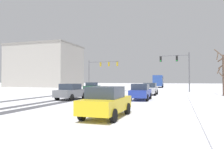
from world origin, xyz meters
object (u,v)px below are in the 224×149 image
car_silver_second (150,89)px  office_building_far_left_block (45,66)px  traffic_signal_near_right (179,64)px  car_yellow_cab_fifth (106,102)px  car_dark_green_lead (92,87)px  car_grey_fourth (71,91)px  traffic_signal_far_left (101,68)px  bare_tree_sidewalk_mid (223,72)px  bus_oncoming (158,80)px  car_blue_third (141,92)px

car_silver_second → office_building_far_left_block: office_building_far_left_block is taller
traffic_signal_near_right → car_yellow_cab_fifth: traffic_signal_near_right is taller
car_dark_green_lead → car_grey_fourth: same height
traffic_signal_far_left → bare_tree_sidewalk_mid: traffic_signal_far_left is taller
car_grey_fourth → traffic_signal_far_left: bearing=103.9°
bare_tree_sidewalk_mid → car_yellow_cab_fifth: bearing=-114.9°
office_building_far_left_block → bare_tree_sidewalk_mid: bearing=-30.5°
traffic_signal_near_right → bus_oncoming: size_ratio=0.59×
traffic_signal_near_right → bare_tree_sidewalk_mid: traffic_signal_near_right is taller
car_yellow_cab_fifth → bare_tree_sidewalk_mid: bearing=65.1°
car_blue_third → bare_tree_sidewalk_mid: bearing=44.2°
bare_tree_sidewalk_mid → car_dark_green_lead: bearing=166.4°
car_dark_green_lead → car_blue_third: same height
traffic_signal_near_right → car_grey_fourth: traffic_signal_near_right is taller
traffic_signal_near_right → traffic_signal_far_left: size_ratio=0.89×
car_silver_second → traffic_signal_near_right: bearing=63.5°
traffic_signal_near_right → office_building_far_left_block: office_building_far_left_block is taller
office_building_far_left_block → bus_oncoming: bearing=9.1°
car_dark_green_lead → car_blue_third: (11.15, -13.66, 0.00)m
traffic_signal_near_right → car_dark_green_lead: size_ratio=1.57×
bus_oncoming → car_yellow_cab_fifth: bearing=-87.5°
traffic_signal_near_right → bare_tree_sidewalk_mid: bearing=-49.8°
car_dark_green_lead → office_building_far_left_block: size_ratio=0.21×
traffic_signal_far_left → car_grey_fourth: traffic_signal_far_left is taller
car_dark_green_lead → bus_oncoming: bearing=71.8°
car_silver_second → bare_tree_sidewalk_mid: 9.42m
car_yellow_cab_fifth → office_building_far_left_block: office_building_far_left_block is taller
car_yellow_cab_fifth → car_silver_second: bearing=90.5°
bus_oncoming → office_building_far_left_block: bearing=-170.9°
traffic_signal_near_right → traffic_signal_far_left: 18.39m
traffic_signal_near_right → car_silver_second: (-3.68, -7.37, -3.77)m
car_silver_second → office_building_far_left_block: bearing=142.7°
traffic_signal_far_left → car_blue_third: (13.06, -23.07, -4.01)m
traffic_signal_far_left → bare_tree_sidewalk_mid: bearing=-32.9°
car_blue_third → bus_oncoming: 41.02m
car_silver_second → bus_oncoming: size_ratio=0.37×
office_building_far_left_block → car_yellow_cab_fifth: bearing=-51.6°
car_grey_fourth → car_yellow_cab_fifth: size_ratio=1.01×
bus_oncoming → office_building_far_left_block: size_ratio=0.55×
traffic_signal_far_left → car_dark_green_lead: traffic_signal_far_left is taller
car_silver_second → car_blue_third: size_ratio=1.00×
car_yellow_cab_fifth → bus_oncoming: (-2.23, 51.50, 1.18)m
car_dark_green_lead → bare_tree_sidewalk_mid: bare_tree_sidewalk_mid is taller
traffic_signal_far_left → car_silver_second: size_ratio=1.77×
car_grey_fourth → car_yellow_cab_fifth: (6.99, -8.90, 0.00)m
car_blue_third → car_yellow_cab_fifth: 10.56m
car_dark_green_lead → car_grey_fourth: size_ratio=0.99×
office_building_far_left_block → car_silver_second: bearing=-37.3°
car_blue_third → car_yellow_cab_fifth: bearing=-89.7°
traffic_signal_near_right → car_dark_green_lead: 15.28m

